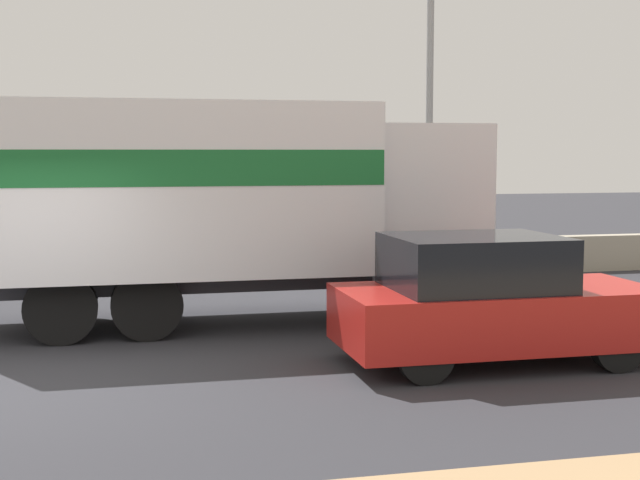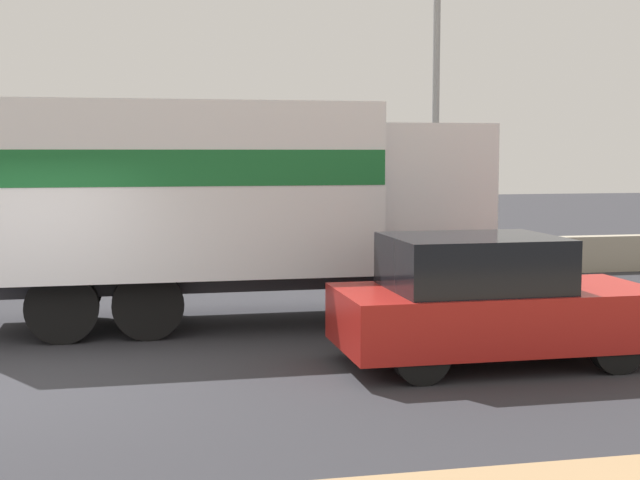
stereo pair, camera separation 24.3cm
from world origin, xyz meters
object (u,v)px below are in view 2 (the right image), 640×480
at_px(box_truck, 220,195).
at_px(pedestrian, 423,236).
at_px(street_lamp, 436,59).
at_px(car_hatchback, 489,301).

distance_m(box_truck, pedestrian, 5.74).
relative_size(street_lamp, pedestrian, 4.37).
relative_size(street_lamp, car_hatchback, 1.98).
xyz_separation_m(box_truck, pedestrian, (4.37, 3.58, -1.03)).
xyz_separation_m(car_hatchback, pedestrian, (1.46, 6.76, 0.14)).
height_order(street_lamp, car_hatchback, street_lamp).
bearing_deg(street_lamp, pedestrian, 161.46).
relative_size(box_truck, car_hatchback, 1.94).
xyz_separation_m(box_truck, car_hatchback, (2.91, -3.18, -1.17)).
distance_m(box_truck, car_hatchback, 4.46).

